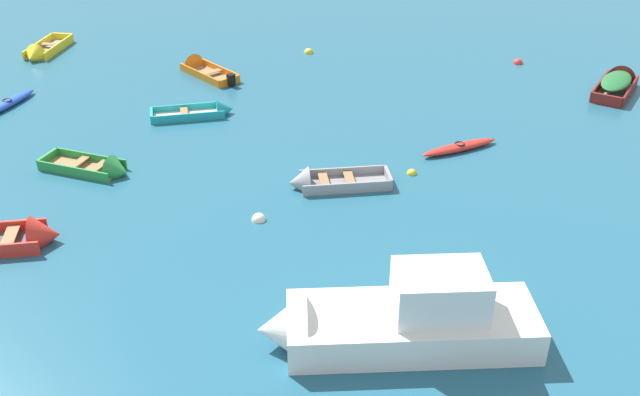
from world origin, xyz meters
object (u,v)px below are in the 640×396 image
(rowboat_grey_outer_left, at_px, (319,182))
(rowboat_maroon_outer_right, at_px, (618,82))
(rowboat_turquoise_foreground_center, at_px, (209,111))
(mooring_buoy_between_boats_right, at_px, (412,174))
(kayak_blue_midfield_left, at_px, (8,103))
(mooring_buoy_central, at_px, (259,220))
(rowboat_orange_back_row_right, at_px, (199,68))
(kayak_red_midfield_right, at_px, (459,147))
(rowboat_yellow_near_right, at_px, (41,53))
(motor_launch_white_far_right, at_px, (392,320))
(rowboat_green_far_back, at_px, (103,169))
(mooring_buoy_outer_edge, at_px, (518,63))
(rowboat_red_cluster_outer, at_px, (14,239))
(mooring_buoy_trailing, at_px, (309,53))

(rowboat_grey_outer_left, bearing_deg, rowboat_maroon_outer_right, 42.51)
(rowboat_turquoise_foreground_center, height_order, mooring_buoy_between_boats_right, rowboat_turquoise_foreground_center)
(kayak_blue_midfield_left, height_order, mooring_buoy_central, kayak_blue_midfield_left)
(rowboat_orange_back_row_right, bearing_deg, kayak_red_midfield_right, -29.20)
(rowboat_maroon_outer_right, xyz_separation_m, kayak_red_midfield_right, (-6.95, -7.18, -0.19))
(kayak_blue_midfield_left, xyz_separation_m, mooring_buoy_central, (12.25, -7.12, -0.15))
(kayak_blue_midfield_left, distance_m, mooring_buoy_central, 14.17)
(kayak_red_midfield_right, height_order, mooring_buoy_between_boats_right, kayak_red_midfield_right)
(rowboat_grey_outer_left, xyz_separation_m, rowboat_yellow_near_right, (-15.47, 10.91, 0.02))
(motor_launch_white_far_right, distance_m, rowboat_orange_back_row_right, 20.01)
(motor_launch_white_far_right, height_order, rowboat_yellow_near_right, motor_launch_white_far_right)
(mooring_buoy_central, bearing_deg, mooring_buoy_between_boats_right, 39.41)
(rowboat_orange_back_row_right, bearing_deg, rowboat_green_far_back, -91.45)
(mooring_buoy_between_boats_right, height_order, mooring_buoy_outer_edge, mooring_buoy_outer_edge)
(rowboat_red_cluster_outer, height_order, mooring_buoy_central, rowboat_red_cluster_outer)
(rowboat_grey_outer_left, relative_size, rowboat_yellow_near_right, 0.98)
(rowboat_maroon_outer_right, bearing_deg, mooring_buoy_central, -135.34)
(rowboat_turquoise_foreground_center, xyz_separation_m, rowboat_grey_outer_left, (5.27, -5.24, 0.02))
(motor_launch_white_far_right, height_order, kayak_red_midfield_right, motor_launch_white_far_right)
(rowboat_turquoise_foreground_center, bearing_deg, rowboat_yellow_near_right, 150.90)
(rowboat_yellow_near_right, bearing_deg, motor_launch_white_far_right, -44.76)
(rowboat_green_far_back, height_order, kayak_red_midfield_right, rowboat_green_far_back)
(mooring_buoy_trailing, bearing_deg, rowboat_green_far_back, -109.79)
(mooring_buoy_between_boats_right, bearing_deg, rowboat_maroon_outer_right, 47.10)
(rowboat_grey_outer_left, relative_size, mooring_buoy_outer_edge, 7.67)
(mooring_buoy_central, distance_m, mooring_buoy_between_boats_right, 5.85)
(rowboat_red_cluster_outer, distance_m, mooring_buoy_trailing, 18.99)
(mooring_buoy_between_boats_right, bearing_deg, rowboat_orange_back_row_right, 139.62)
(rowboat_turquoise_foreground_center, distance_m, kayak_blue_midfield_left, 8.50)
(motor_launch_white_far_right, relative_size, mooring_buoy_between_boats_right, 20.09)
(motor_launch_white_far_right, relative_size, kayak_red_midfield_right, 2.39)
(rowboat_orange_back_row_right, distance_m, mooring_buoy_between_boats_right, 13.40)
(rowboat_turquoise_foreground_center, bearing_deg, mooring_buoy_outer_edge, 32.35)
(mooring_buoy_central, bearing_deg, mooring_buoy_trailing, 93.82)
(rowboat_yellow_near_right, xyz_separation_m, kayak_blue_midfield_left, (1.71, -6.12, -0.04))
(kayak_blue_midfield_left, xyz_separation_m, mooring_buoy_between_boats_right, (16.77, -3.40, -0.15))
(mooring_buoy_between_boats_right, bearing_deg, kayak_blue_midfield_left, 168.54)
(motor_launch_white_far_right, bearing_deg, rowboat_maroon_outer_right, 63.89)
(rowboat_yellow_near_right, bearing_deg, mooring_buoy_between_boats_right, -27.26)
(rowboat_maroon_outer_right, distance_m, kayak_red_midfield_right, 9.99)
(motor_launch_white_far_right, distance_m, mooring_buoy_between_boats_right, 8.66)
(rowboat_maroon_outer_right, height_order, rowboat_green_far_back, rowboat_maroon_outer_right)
(rowboat_maroon_outer_right, height_order, mooring_buoy_central, rowboat_maroon_outer_right)
(motor_launch_white_far_right, xyz_separation_m, mooring_buoy_trailing, (-5.40, 20.66, -0.66))
(rowboat_red_cluster_outer, xyz_separation_m, mooring_buoy_trailing, (5.63, 18.13, -0.20))
(rowboat_turquoise_foreground_center, relative_size, rowboat_green_far_back, 0.99)
(rowboat_maroon_outer_right, distance_m, mooring_buoy_central, 18.43)
(rowboat_turquoise_foreground_center, distance_m, rowboat_orange_back_row_right, 5.21)
(rowboat_orange_back_row_right, xyz_separation_m, mooring_buoy_between_boats_right, (10.20, -8.68, -0.16))
(kayak_red_midfield_right, height_order, mooring_buoy_outer_edge, kayak_red_midfield_right)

